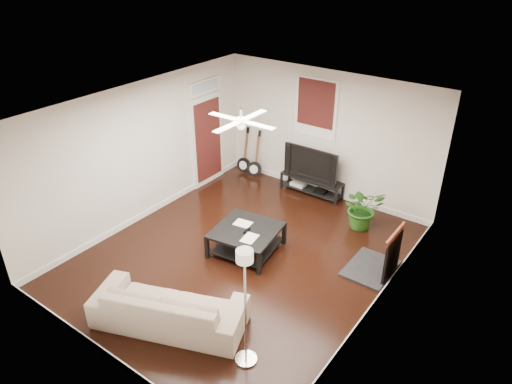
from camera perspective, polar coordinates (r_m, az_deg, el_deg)
room at (r=7.96m, az=-1.70°, el=0.47°), size 5.01×6.01×2.81m
brick_accent at (r=7.75m, az=17.78°, el=-1.84°), size 0.02×2.20×2.80m
fireplace at (r=8.31m, az=14.97°, el=-6.86°), size 0.80×1.10×0.92m
window_back at (r=10.19m, az=7.27°, el=10.06°), size 1.00×0.06×1.30m
door_left at (r=10.79m, az=-5.93°, el=7.24°), size 0.08×1.00×2.50m
tv_stand at (r=10.67m, az=6.73°, el=0.75°), size 1.44×0.38×0.40m
tv at (r=10.43m, az=6.96°, el=3.58°), size 1.29×0.17×0.74m
coffee_table at (r=8.70m, az=-1.16°, el=-5.80°), size 1.28×1.28×0.47m
sofa at (r=7.28m, az=-10.48°, el=-13.42°), size 2.44×1.64×0.66m
floor_lamp at (r=6.24m, az=-1.30°, el=-13.98°), size 0.39×0.39×1.85m
potted_plant at (r=9.51m, az=12.82°, el=-1.89°), size 1.05×1.04×0.88m
guitar_left at (r=11.42m, az=-1.52°, el=4.99°), size 0.38×0.29×1.16m
guitar_right at (r=11.21m, az=-0.19°, el=4.52°), size 0.40×0.32×1.16m
ceiling_fan at (r=7.47m, az=-1.83°, el=8.62°), size 1.24×1.24×0.32m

